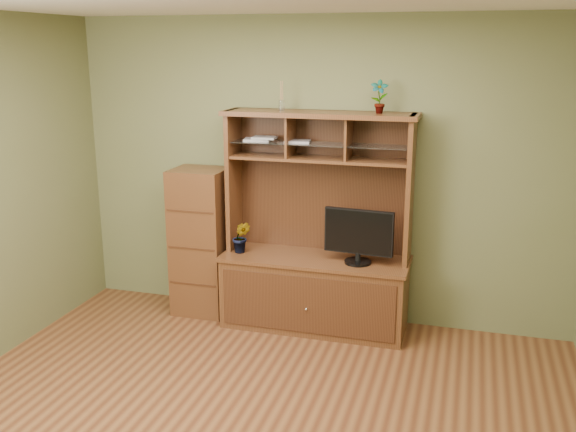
% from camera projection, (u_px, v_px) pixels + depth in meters
% --- Properties ---
extents(room, '(4.54, 4.04, 2.74)m').
position_uv_depth(room, '(240.00, 232.00, 3.85)').
color(room, '#4F2916').
rests_on(room, ground).
extents(media_hutch, '(1.66, 0.61, 1.90)m').
position_uv_depth(media_hutch, '(316.00, 270.00, 5.65)').
color(media_hutch, '#462A14').
rests_on(media_hutch, room).
extents(monitor, '(0.59, 0.23, 0.47)m').
position_uv_depth(monitor, '(359.00, 235.00, 5.37)').
color(monitor, black).
rests_on(monitor, media_hutch).
extents(orchid_plant, '(0.17, 0.15, 0.29)m').
position_uv_depth(orchid_plant, '(241.00, 237.00, 5.68)').
color(orchid_plant, '#2F501B').
rests_on(orchid_plant, media_hutch).
extents(top_plant, '(0.15, 0.11, 0.27)m').
position_uv_depth(top_plant, '(379.00, 96.00, 5.20)').
color(top_plant, '#3B6D26').
rests_on(top_plant, media_hutch).
extents(reed_diffuser, '(0.05, 0.05, 0.25)m').
position_uv_depth(reed_diffuser, '(282.00, 99.00, 5.43)').
color(reed_diffuser, silver).
rests_on(reed_diffuser, media_hutch).
extents(magazines, '(0.61, 0.21, 0.04)m').
position_uv_depth(magazines, '(272.00, 140.00, 5.55)').
color(magazines, '#A4A3A8').
rests_on(magazines, media_hutch).
extents(side_cabinet, '(0.49, 0.44, 1.36)m').
position_uv_depth(side_cabinet, '(201.00, 241.00, 5.94)').
color(side_cabinet, '#462A14').
rests_on(side_cabinet, room).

